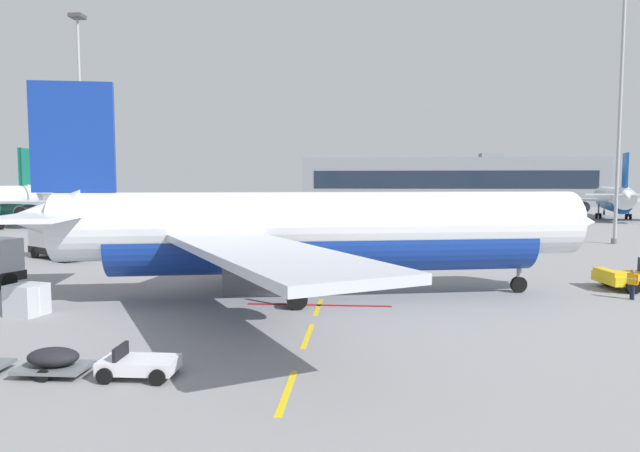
{
  "coord_description": "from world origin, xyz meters",
  "views": [
    {
      "loc": [
        20.46,
        -8.18,
        6.81
      ],
      "look_at": [
        17.56,
        28.3,
        3.88
      ],
      "focal_mm": 31.31,
      "sensor_mm": 36.0,
      "label": 1
    }
  ],
  "objects_px": {
    "ground_crew_worker": "(633,282)",
    "apron_light_mast_far": "(622,73)",
    "airliner_mid_left": "(613,199)",
    "uld_cargo_container": "(27,300)",
    "apron_light_mast_near": "(80,100)",
    "fuel_service_truck": "(59,240)",
    "airliner_foreground": "(317,231)",
    "baggage_train": "(54,361)"
  },
  "relations": [
    {
      "from": "ground_crew_worker",
      "to": "apron_light_mast_far",
      "type": "relative_size",
      "value": 0.06
    },
    {
      "from": "ground_crew_worker",
      "to": "airliner_mid_left",
      "type": "bearing_deg",
      "value": 67.69
    },
    {
      "from": "airliner_mid_left",
      "to": "ground_crew_worker",
      "type": "height_order",
      "value": "airliner_mid_left"
    },
    {
      "from": "uld_cargo_container",
      "to": "apron_light_mast_near",
      "type": "height_order",
      "value": "apron_light_mast_near"
    },
    {
      "from": "airliner_mid_left",
      "to": "apron_light_mast_near",
      "type": "height_order",
      "value": "apron_light_mast_near"
    },
    {
      "from": "fuel_service_truck",
      "to": "ground_crew_worker",
      "type": "relative_size",
      "value": 4.09
    },
    {
      "from": "apron_light_mast_near",
      "to": "airliner_mid_left",
      "type": "bearing_deg",
      "value": 20.59
    },
    {
      "from": "airliner_foreground",
      "to": "ground_crew_worker",
      "type": "xyz_separation_m",
      "value": [
        18.21,
        0.95,
        -2.94
      ]
    },
    {
      "from": "ground_crew_worker",
      "to": "apron_light_mast_near",
      "type": "xyz_separation_m",
      "value": [
        -54.25,
        41.17,
        16.84
      ]
    },
    {
      "from": "airliner_foreground",
      "to": "fuel_service_truck",
      "type": "xyz_separation_m",
      "value": [
        -24.1,
        14.73,
        -2.3
      ]
    },
    {
      "from": "baggage_train",
      "to": "apron_light_mast_near",
      "type": "bearing_deg",
      "value": 116.53
    },
    {
      "from": "airliner_foreground",
      "to": "baggage_train",
      "type": "distance_m",
      "value": 16.39
    },
    {
      "from": "apron_light_mast_near",
      "to": "fuel_service_truck",
      "type": "bearing_deg",
      "value": -66.45
    },
    {
      "from": "airliner_mid_left",
      "to": "uld_cargo_container",
      "type": "bearing_deg",
      "value": -128.27
    },
    {
      "from": "baggage_train",
      "to": "airliner_foreground",
      "type": "bearing_deg",
      "value": 59.65
    },
    {
      "from": "uld_cargo_container",
      "to": "apron_light_mast_near",
      "type": "xyz_separation_m",
      "value": [
        -21.66,
        47.57,
        17.05
      ]
    },
    {
      "from": "uld_cargo_container",
      "to": "apron_light_mast_far",
      "type": "xyz_separation_m",
      "value": [
        44.47,
        36.36,
        17.61
      ]
    },
    {
      "from": "baggage_train",
      "to": "ground_crew_worker",
      "type": "relative_size",
      "value": 4.89
    },
    {
      "from": "fuel_service_truck",
      "to": "apron_light_mast_far",
      "type": "relative_size",
      "value": 0.24
    },
    {
      "from": "ground_crew_worker",
      "to": "apron_light_mast_near",
      "type": "relative_size",
      "value": 0.06
    },
    {
      "from": "airliner_mid_left",
      "to": "uld_cargo_container",
      "type": "relative_size",
      "value": 16.8
    },
    {
      "from": "fuel_service_truck",
      "to": "uld_cargo_container",
      "type": "distance_m",
      "value": 22.42
    },
    {
      "from": "airliner_foreground",
      "to": "airliner_mid_left",
      "type": "height_order",
      "value": "airliner_foreground"
    },
    {
      "from": "fuel_service_truck",
      "to": "apron_light_mast_near",
      "type": "distance_m",
      "value": 33.99
    },
    {
      "from": "apron_light_mast_near",
      "to": "apron_light_mast_far",
      "type": "distance_m",
      "value": 67.08
    },
    {
      "from": "ground_crew_worker",
      "to": "apron_light_mast_near",
      "type": "distance_m",
      "value": 70.15
    },
    {
      "from": "ground_crew_worker",
      "to": "airliner_foreground",
      "type": "bearing_deg",
      "value": -177.02
    },
    {
      "from": "airliner_mid_left",
      "to": "apron_light_mast_far",
      "type": "height_order",
      "value": "apron_light_mast_far"
    },
    {
      "from": "airliner_foreground",
      "to": "apron_light_mast_far",
      "type": "distance_m",
      "value": 45.5
    },
    {
      "from": "apron_light_mast_near",
      "to": "apron_light_mast_far",
      "type": "relative_size",
      "value": 0.97
    },
    {
      "from": "airliner_mid_left",
      "to": "apron_light_mast_near",
      "type": "relative_size",
      "value": 1.09
    },
    {
      "from": "airliner_mid_left",
      "to": "apron_light_mast_near",
      "type": "xyz_separation_m",
      "value": [
        -84.1,
        -31.59,
        14.17
      ]
    },
    {
      "from": "ground_crew_worker",
      "to": "apron_light_mast_far",
      "type": "height_order",
      "value": "apron_light_mast_far"
    },
    {
      "from": "fuel_service_truck",
      "to": "apron_light_mast_near",
      "type": "height_order",
      "value": "apron_light_mast_near"
    },
    {
      "from": "uld_cargo_container",
      "to": "ground_crew_worker",
      "type": "bearing_deg",
      "value": 11.12
    },
    {
      "from": "fuel_service_truck",
      "to": "airliner_foreground",
      "type": "bearing_deg",
      "value": -31.43
    },
    {
      "from": "uld_cargo_container",
      "to": "fuel_service_truck",
      "type": "bearing_deg",
      "value": 115.73
    },
    {
      "from": "fuel_service_truck",
      "to": "uld_cargo_container",
      "type": "xyz_separation_m",
      "value": [
        9.73,
        -20.18,
        -0.85
      ]
    },
    {
      "from": "baggage_train",
      "to": "apron_light_mast_far",
      "type": "bearing_deg",
      "value": 49.51
    },
    {
      "from": "airliner_mid_left",
      "to": "uld_cargo_container",
      "type": "xyz_separation_m",
      "value": [
        -62.44,
        -79.16,
        -2.89
      ]
    },
    {
      "from": "baggage_train",
      "to": "apron_light_mast_near",
      "type": "xyz_separation_m",
      "value": [
        -27.94,
        55.95,
        17.33
      ]
    },
    {
      "from": "baggage_train",
      "to": "apron_light_mast_far",
      "type": "xyz_separation_m",
      "value": [
        38.2,
        44.73,
        17.89
      ]
    }
  ]
}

